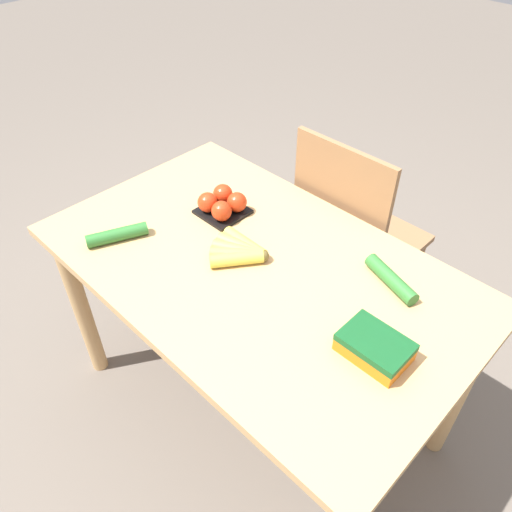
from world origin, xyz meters
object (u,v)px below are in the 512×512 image
object	(u,v)px
carrot_bag	(375,346)
tomato_pack	(222,204)
banana_bunch	(240,251)
chair	(352,239)
cucumber_far	(391,279)
cucumber_near	(117,235)

from	to	relation	value
carrot_bag	tomato_pack	bearing A→B (deg)	169.05
carrot_bag	banana_bunch	bearing A→B (deg)	177.21
chair	cucumber_far	bearing A→B (deg)	135.05
chair	carrot_bag	xyz separation A→B (m)	(0.45, -0.58, 0.27)
banana_bunch	cucumber_near	size ratio (longest dim) A/B	0.93
banana_bunch	chair	bearing A→B (deg)	86.23
cucumber_near	cucumber_far	bearing A→B (deg)	30.97
carrot_bag	cucumber_far	distance (m)	0.26
cucumber_far	banana_bunch	bearing A→B (deg)	-151.17
carrot_bag	cucumber_near	distance (m)	0.83
carrot_bag	cucumber_near	world-z (taller)	carrot_bag
cucumber_near	tomato_pack	bearing A→B (deg)	68.47
cucumber_far	tomato_pack	bearing A→B (deg)	-169.98
chair	tomato_pack	distance (m)	0.57
cucumber_far	cucumber_near	bearing A→B (deg)	-149.03
banana_bunch	carrot_bag	bearing A→B (deg)	-2.79
cucumber_near	carrot_bag	bearing A→B (deg)	13.09
chair	banana_bunch	xyz separation A→B (m)	(-0.04, -0.55, 0.26)
banana_bunch	cucumber_near	bearing A→B (deg)	-146.61
cucumber_far	chair	bearing A→B (deg)	135.12
chair	banana_bunch	world-z (taller)	chair
banana_bunch	carrot_bag	world-z (taller)	carrot_bag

